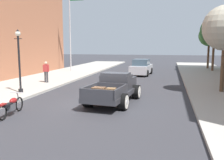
% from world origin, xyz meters
% --- Properties ---
extents(ground_plane, '(140.00, 140.00, 0.00)m').
position_xyz_m(ground_plane, '(0.00, 0.00, 0.00)').
color(ground_plane, '#333338').
extents(hotrod_truck_gunmetal, '(2.50, 5.05, 1.58)m').
position_xyz_m(hotrod_truck_gunmetal, '(0.51, 0.84, 0.75)').
color(hotrod_truck_gunmetal, '#333338').
rests_on(hotrod_truck_gunmetal, ground).
extents(motorcycle_parked, '(0.62, 2.11, 0.93)m').
position_xyz_m(motorcycle_parked, '(-3.34, -2.83, 0.44)').
color(motorcycle_parked, black).
rests_on(motorcycle_parked, ground).
extents(car_background_silver, '(2.11, 4.42, 1.65)m').
position_xyz_m(car_background_silver, '(0.49, 13.50, 0.77)').
color(car_background_silver, '#B7B7BC').
rests_on(car_background_silver, ground).
extents(pedestrian_sidewalk_left, '(0.53, 0.22, 1.65)m').
position_xyz_m(pedestrian_sidewalk_left, '(-6.09, 5.50, 1.09)').
color(pedestrian_sidewalk_left, '#333338').
rests_on(pedestrian_sidewalk_left, sidewalk_left).
extents(street_lamp_near, '(0.50, 0.32, 3.85)m').
position_xyz_m(street_lamp_near, '(-5.57, 1.25, 2.39)').
color(street_lamp_near, black).
rests_on(street_lamp_near, sidewalk_left).
extents(flagpole, '(1.74, 0.16, 9.16)m').
position_xyz_m(flagpole, '(-7.58, 14.64, 5.77)').
color(flagpole, '#B2B2B7').
rests_on(flagpole, sidewalk_left).
extents(street_tree_third, '(3.21, 3.21, 6.18)m').
position_xyz_m(street_tree_third, '(8.21, 18.38, 4.71)').
color(street_tree_third, brown).
rests_on(street_tree_third, sidewalk_right).
extents(street_tree_farthest, '(2.62, 2.62, 5.42)m').
position_xyz_m(street_tree_farthest, '(8.10, 21.28, 4.24)').
color(street_tree_farthest, brown).
rests_on(street_tree_farthest, sidewalk_right).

